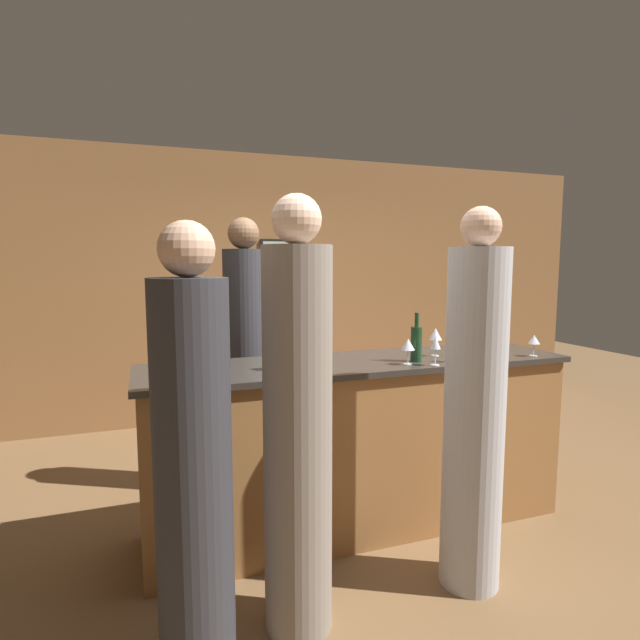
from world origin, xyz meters
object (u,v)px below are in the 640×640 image
guest_2 (193,463)px  wine_bottle_0 (416,343)px  guest_0 (298,431)px  guest_1 (474,412)px  bartender (246,363)px

guest_2 → wine_bottle_0: (1.40, 0.64, 0.32)m
guest_0 → wine_bottle_0: bearing=32.0°
guest_2 → wine_bottle_0: size_ratio=6.11×
guest_0 → guest_1: 0.93m
guest_0 → guest_2: 0.47m
guest_0 → bartender: bearing=87.8°
guest_1 → guest_0: bearing=180.0°
guest_2 → bartender: bearing=71.4°
guest_0 → guest_2: bearing=-173.7°
bartender → guest_2: size_ratio=1.08×
guest_1 → guest_2: (-1.39, -0.05, -0.05)m
guest_1 → guest_2: size_ratio=1.06×
bartender → guest_0: bearing=87.8°
bartender → guest_2: bearing=71.4°
bartender → wine_bottle_0: size_ratio=6.62×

